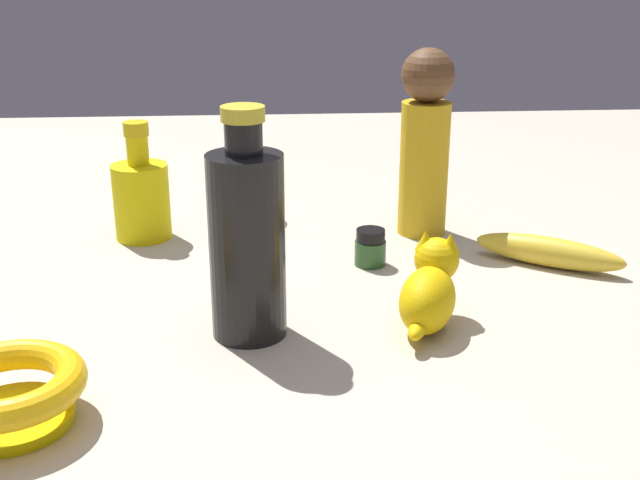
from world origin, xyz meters
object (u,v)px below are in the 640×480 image
cat_figurine (430,289)px  bowl (8,390)px  banana (549,252)px  bottle_short (141,197)px  bangle (253,216)px  person_figure_adult (425,141)px  nail_polish_jar (370,247)px  bottle_tall (247,241)px

cat_figurine → bowl: cat_figurine is taller
banana → bottle_short: bearing=17.6°
bangle → bowl: bowl is taller
bowl → person_figure_adult: bearing=-43.8°
person_figure_adult → cat_figurine: 0.30m
bangle → bowl: 0.53m
bowl → nail_polish_jar: bearing=-45.9°
bottle_tall → bowl: bottle_tall is taller
banana → cat_figurine: bearing=73.3°
bottle_short → cat_figurine: bottle_short is taller
person_figure_adult → bottle_tall: size_ratio=1.08×
nail_polish_jar → banana: (-0.02, -0.22, -0.00)m
bottle_short → bottle_tall: size_ratio=0.68×
bangle → banana: size_ratio=0.49×
bottle_short → nail_polish_jar: 0.31m
nail_polish_jar → bowl: 0.47m
bottle_short → nail_polish_jar: (-0.12, -0.29, -0.03)m
bangle → banana: 0.40m
bangle → bottle_tall: (-0.34, -0.00, 0.09)m
person_figure_adult → banana: bearing=-135.0°
bottle_short → nail_polish_jar: bearing=-112.1°
person_figure_adult → bowl: bearing=136.2°
bottle_tall → bottle_short: bearing=26.4°
bottle_short → bowl: bottle_short is taller
bottle_tall → cat_figurine: 0.19m
bottle_tall → banana: (0.16, -0.36, -0.08)m
nail_polish_jar → banana: size_ratio=0.25×
bangle → banana: (-0.18, -0.36, 0.01)m
bowl → banana: bearing=-61.0°
banana → bangle: bearing=5.7°
bottle_short → bowl: 0.45m
bottle_short → bottle_tall: bearing=-153.6°
cat_figurine → bangle: bearing=28.5°
bangle → banana: bearing=-117.0°
person_figure_adult → cat_figurine: person_figure_adult is taller
bangle → bottle_tall: bottle_tall is taller
bangle → cat_figurine: (-0.34, -0.18, 0.03)m
bottle_tall → banana: 0.40m
person_figure_adult → nail_polish_jar: (-0.11, 0.08, -0.10)m
cat_figurine → bottle_short: bearing=48.5°
person_figure_adult → bowl: (-0.44, 0.42, -0.10)m
bangle → nail_polish_jar: 0.22m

